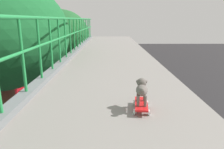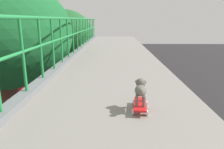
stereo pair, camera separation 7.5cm
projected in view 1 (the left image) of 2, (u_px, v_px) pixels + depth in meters
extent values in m
cube|color=black|center=(112.00, 135.00, 2.10)|extent=(2.59, 0.06, 0.00)
cylinder|color=#229144|center=(22.00, 56.00, 2.96)|extent=(0.04, 0.04, 1.07)
cylinder|color=#229144|center=(39.00, 49.00, 3.67)|extent=(0.04, 0.04, 1.07)
cylinder|color=#229144|center=(51.00, 44.00, 4.38)|extent=(0.04, 0.04, 1.07)
cylinder|color=#229144|center=(59.00, 41.00, 5.08)|extent=(0.04, 0.04, 1.07)
cylinder|color=#229144|center=(65.00, 38.00, 5.79)|extent=(0.04, 0.04, 1.07)
cylinder|color=#229144|center=(70.00, 36.00, 6.50)|extent=(0.04, 0.04, 1.07)
cylinder|color=#229144|center=(74.00, 35.00, 7.21)|extent=(0.04, 0.04, 1.07)
cylinder|color=#229144|center=(77.00, 33.00, 7.91)|extent=(0.04, 0.04, 1.07)
cylinder|color=#229144|center=(80.00, 32.00, 8.62)|extent=(0.04, 0.04, 1.07)
cylinder|color=#229144|center=(82.00, 31.00, 9.33)|extent=(0.04, 0.04, 1.07)
cylinder|color=#229144|center=(84.00, 30.00, 10.04)|extent=(0.04, 0.04, 1.07)
cylinder|color=#229144|center=(86.00, 30.00, 10.75)|extent=(0.04, 0.04, 1.07)
cylinder|color=#229144|center=(87.00, 29.00, 11.45)|extent=(0.04, 0.04, 1.07)
cylinder|color=#229144|center=(89.00, 28.00, 12.16)|extent=(0.04, 0.04, 1.07)
cylinder|color=#229144|center=(90.00, 28.00, 12.87)|extent=(0.04, 0.04, 1.07)
cube|color=#B61118|center=(19.00, 73.00, 20.19)|extent=(2.42, 10.75, 2.98)
cube|color=black|center=(18.00, 68.00, 20.05)|extent=(2.44, 9.89, 0.70)
cylinder|color=black|center=(44.00, 76.00, 24.16)|extent=(0.28, 0.96, 0.96)
cylinder|color=black|center=(24.00, 76.00, 24.15)|extent=(0.28, 0.96, 0.96)
cylinder|color=black|center=(19.00, 96.00, 17.67)|extent=(0.28, 0.96, 0.96)
cylinder|color=brown|center=(12.00, 137.00, 7.77)|extent=(0.59, 0.59, 5.08)
cylinder|color=#4B3D24|center=(64.00, 81.00, 15.50)|extent=(0.48, 0.48, 4.70)
ellipsoid|color=#235E2D|center=(61.00, 35.00, 14.62)|extent=(3.91, 3.91, 3.48)
cube|color=red|center=(141.00, 104.00, 2.67)|extent=(0.21, 0.47, 0.02)
cylinder|color=white|center=(147.00, 103.00, 2.82)|extent=(0.03, 0.07, 0.07)
cylinder|color=white|center=(134.00, 103.00, 2.83)|extent=(0.03, 0.07, 0.07)
cylinder|color=white|center=(149.00, 112.00, 2.53)|extent=(0.03, 0.07, 0.07)
cylinder|color=white|center=(134.00, 112.00, 2.55)|extent=(0.03, 0.07, 0.07)
cylinder|color=#655E58|center=(145.00, 96.00, 2.73)|extent=(0.04, 0.04, 0.14)
cylinder|color=#655E58|center=(138.00, 96.00, 2.74)|extent=(0.04, 0.04, 0.14)
cylinder|color=#655E58|center=(145.00, 101.00, 2.55)|extent=(0.04, 0.04, 0.14)
cylinder|color=#655E58|center=(138.00, 101.00, 2.56)|extent=(0.04, 0.04, 0.14)
ellipsoid|color=#655E58|center=(142.00, 90.00, 2.62)|extent=(0.17, 0.26, 0.13)
sphere|color=#655E58|center=(142.00, 83.00, 2.70)|extent=(0.13, 0.13, 0.13)
ellipsoid|color=#5B5751|center=(142.00, 82.00, 2.76)|extent=(0.05, 0.06, 0.04)
sphere|color=#655E58|center=(145.00, 82.00, 2.69)|extent=(0.05, 0.05, 0.05)
sphere|color=#655E58|center=(138.00, 81.00, 2.70)|extent=(0.05, 0.05, 0.05)
sphere|color=#655E58|center=(142.00, 91.00, 2.48)|extent=(0.07, 0.07, 0.07)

